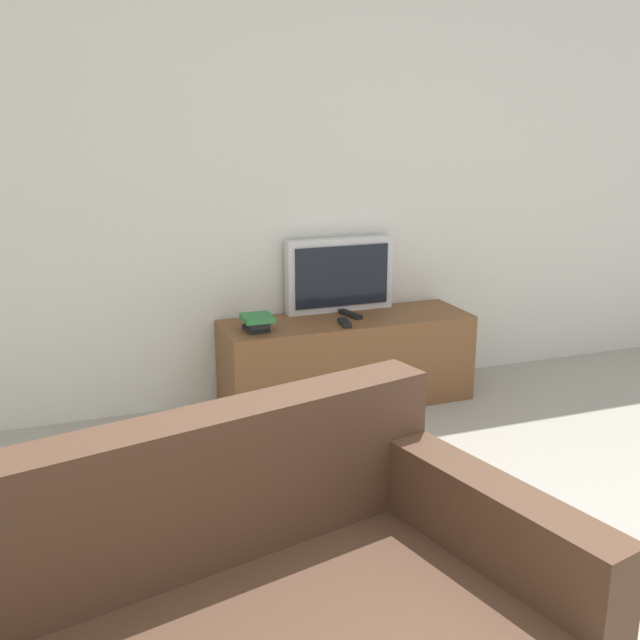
{
  "coord_description": "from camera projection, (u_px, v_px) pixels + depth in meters",
  "views": [
    {
      "loc": [
        -1.35,
        -1.11,
        1.66
      ],
      "look_at": [
        -0.1,
        2.25,
        0.67
      ],
      "focal_mm": 42.0,
      "sensor_mm": 36.0,
      "label": 1
    }
  ],
  "objects": [
    {
      "name": "book_stack",
      "position": [
        257.0,
        322.0,
        4.07
      ],
      "size": [
        0.16,
        0.18,
        0.09
      ],
      "color": "black",
      "rests_on": "tv_stand"
    },
    {
      "name": "tv_stand",
      "position": [
        347.0,
        361.0,
        4.4
      ],
      "size": [
        1.46,
        0.46,
        0.52
      ],
      "color": "brown",
      "rests_on": "ground_plane"
    },
    {
      "name": "remote_on_stand",
      "position": [
        350.0,
        314.0,
        4.38
      ],
      "size": [
        0.08,
        0.2,
        0.02
      ],
      "rotation": [
        0.0,
        0.0,
        0.23
      ],
      "color": "black",
      "rests_on": "tv_stand"
    },
    {
      "name": "wall_back",
      "position": [
        288.0,
        179.0,
        4.29
      ],
      "size": [
        9.0,
        0.06,
        2.6
      ],
      "color": "silver",
      "rests_on": "ground_plane"
    },
    {
      "name": "television",
      "position": [
        340.0,
        275.0,
        4.45
      ],
      "size": [
        0.66,
        0.09,
        0.44
      ],
      "color": "silver",
      "rests_on": "tv_stand"
    },
    {
      "name": "remote_secondary",
      "position": [
        345.0,
        323.0,
        4.2
      ],
      "size": [
        0.07,
        0.15,
        0.02
      ],
      "rotation": [
        0.0,
        0.0,
        -0.13
      ],
      "color": "black",
      "rests_on": "tv_stand"
    }
  ]
}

